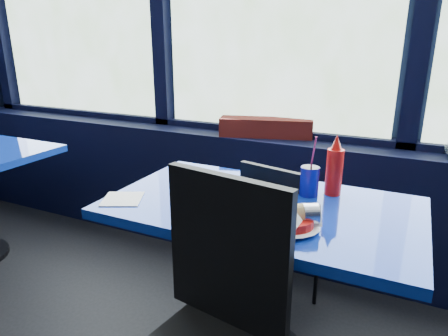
% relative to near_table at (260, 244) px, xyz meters
% --- Properties ---
extents(window_sill, '(5.00, 0.26, 0.80)m').
position_rel_near_table_xyz_m(window_sill, '(-0.30, 0.87, -0.17)').
color(window_sill, black).
rests_on(window_sill, ground).
extents(near_table, '(1.20, 0.70, 0.75)m').
position_rel_near_table_xyz_m(near_table, '(0.00, 0.00, 0.00)').
color(near_table, black).
rests_on(near_table, ground).
extents(chair_near_front, '(0.52, 0.52, 0.99)m').
position_rel_near_table_xyz_m(chair_near_front, '(0.06, -0.52, 0.00)').
color(chair_near_front, black).
rests_on(chair_near_front, ground).
extents(chair_near_back, '(0.45, 0.45, 0.83)m').
position_rel_near_table_xyz_m(chair_near_back, '(-0.04, 0.30, -0.09)').
color(chair_near_back, black).
rests_on(chair_near_back, ground).
extents(planter_box, '(0.57, 0.28, 0.11)m').
position_rel_near_table_xyz_m(planter_box, '(-0.31, 0.89, 0.29)').
color(planter_box, maroon).
rests_on(planter_box, window_sill).
extents(food_basket, '(0.25, 0.24, 0.09)m').
position_rel_near_table_xyz_m(food_basket, '(0.14, -0.17, 0.21)').
color(food_basket, red).
rests_on(food_basket, near_table).
extents(ketchup_bottle, '(0.07, 0.07, 0.25)m').
position_rel_near_table_xyz_m(ketchup_bottle, '(0.23, 0.22, 0.29)').
color(ketchup_bottle, red).
rests_on(ketchup_bottle, near_table).
extents(soda_cup, '(0.08, 0.08, 0.26)m').
position_rel_near_table_xyz_m(soda_cup, '(0.14, 0.16, 0.25)').
color(soda_cup, '#0C0F8C').
rests_on(soda_cup, near_table).
extents(napkin, '(0.20, 0.20, 0.00)m').
position_rel_near_table_xyz_m(napkin, '(-0.52, -0.21, 0.18)').
color(napkin, white).
rests_on(napkin, near_table).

